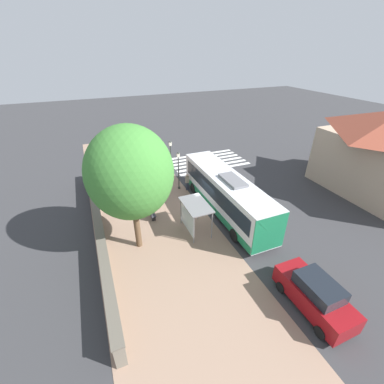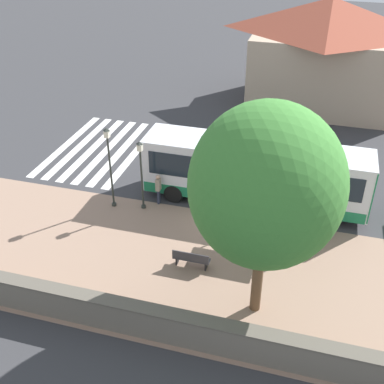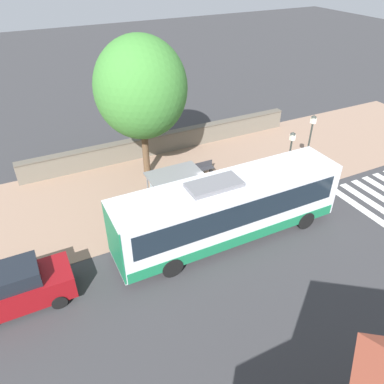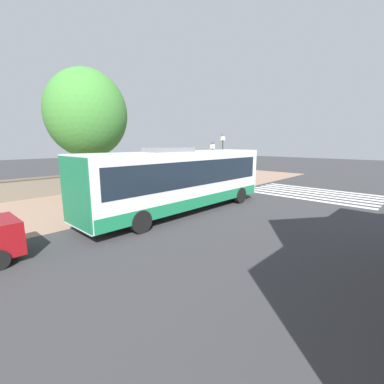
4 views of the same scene
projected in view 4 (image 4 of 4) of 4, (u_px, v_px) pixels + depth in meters
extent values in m
plane|color=#353538|center=(175.00, 204.00, 16.01)|extent=(120.00, 120.00, 0.00)
cube|color=#937560|center=(133.00, 195.00, 19.04)|extent=(9.00, 44.00, 0.02)
cube|color=silver|center=(300.00, 198.00, 17.81)|extent=(9.00, 0.50, 0.01)
cube|color=silver|center=(305.00, 196.00, 18.49)|extent=(9.00, 0.50, 0.01)
cube|color=silver|center=(309.00, 194.00, 19.17)|extent=(9.00, 0.50, 0.01)
cube|color=silver|center=(314.00, 193.00, 19.85)|extent=(9.00, 0.50, 0.01)
cube|color=silver|center=(318.00, 191.00, 20.53)|extent=(9.00, 0.50, 0.01)
cube|color=silver|center=(322.00, 189.00, 21.21)|extent=(9.00, 0.50, 0.01)
cube|color=#6B6356|center=(105.00, 180.00, 21.64)|extent=(0.50, 20.00, 1.34)
cube|color=#5B5449|center=(105.00, 172.00, 21.51)|extent=(0.60, 20.00, 0.08)
cube|color=silver|center=(182.00, 178.00, 13.94)|extent=(2.48, 11.57, 2.88)
cube|color=black|center=(182.00, 171.00, 13.87)|extent=(2.52, 10.65, 1.27)
cube|color=#197247|center=(182.00, 199.00, 14.15)|extent=(2.52, 11.34, 0.58)
cube|color=#197247|center=(75.00, 193.00, 9.82)|extent=(2.52, 0.06, 2.76)
cube|color=black|center=(240.00, 154.00, 17.84)|extent=(1.86, 0.08, 0.40)
cube|color=slate|center=(169.00, 150.00, 13.03)|extent=(1.24, 2.55, 0.22)
cylinder|color=black|center=(212.00, 191.00, 17.88)|extent=(0.30, 1.00, 1.00)
cylinder|color=black|center=(240.00, 195.00, 16.32)|extent=(0.30, 1.00, 1.00)
cylinder|color=black|center=(112.00, 212.00, 12.41)|extent=(0.30, 1.00, 1.00)
cylinder|color=black|center=(141.00, 222.00, 10.85)|extent=(0.30, 1.00, 1.00)
cylinder|color=slate|center=(113.00, 192.00, 13.89)|extent=(0.08, 0.08, 2.32)
cylinder|color=slate|center=(151.00, 186.00, 15.75)|extent=(0.08, 0.08, 2.32)
cylinder|color=slate|center=(100.00, 189.00, 14.84)|extent=(0.08, 0.08, 2.32)
cylinder|color=slate|center=(137.00, 184.00, 16.70)|extent=(0.08, 0.08, 2.32)
cube|color=slate|center=(125.00, 167.00, 15.07)|extent=(1.72, 2.90, 0.08)
cube|color=silver|center=(120.00, 184.00, 15.74)|extent=(0.03, 2.34, 1.86)
cylinder|color=#2D3347|center=(212.00, 190.00, 18.71)|extent=(0.12, 0.12, 0.84)
cylinder|color=#2D3347|center=(214.00, 190.00, 18.60)|extent=(0.12, 0.12, 0.84)
cube|color=gray|center=(213.00, 180.00, 18.51)|extent=(0.34, 0.22, 0.68)
sphere|color=tan|center=(213.00, 173.00, 18.43)|extent=(0.23, 0.23, 0.23)
cube|color=#333338|center=(143.00, 188.00, 19.42)|extent=(0.40, 1.65, 0.06)
cube|color=#333338|center=(141.00, 184.00, 19.50)|extent=(0.04, 1.65, 0.40)
cube|color=black|center=(135.00, 192.00, 18.99)|extent=(0.32, 0.06, 0.45)
cube|color=black|center=(150.00, 189.00, 19.94)|extent=(0.32, 0.06, 0.45)
cylinder|color=#2D332D|center=(222.00, 189.00, 20.88)|extent=(0.24, 0.24, 0.16)
cylinder|color=#2D332D|center=(222.00, 166.00, 20.53)|extent=(0.10, 0.10, 3.99)
cube|color=silver|center=(223.00, 138.00, 20.12)|extent=(0.24, 0.24, 0.35)
pyramid|color=#2D332D|center=(223.00, 135.00, 20.07)|extent=(0.28, 0.28, 0.14)
cylinder|color=#2D332D|center=(212.00, 192.00, 19.60)|extent=(0.24, 0.24, 0.16)
cylinder|color=#2D332D|center=(212.00, 171.00, 19.30)|extent=(0.10, 0.10, 3.37)
cube|color=silver|center=(212.00, 146.00, 18.95)|extent=(0.24, 0.24, 0.35)
pyramid|color=#2D332D|center=(213.00, 143.00, 18.91)|extent=(0.28, 0.28, 0.14)
cylinder|color=brown|center=(91.00, 167.00, 18.04)|extent=(0.42, 0.42, 4.24)
ellipsoid|color=#3D7F33|center=(87.00, 114.00, 17.37)|extent=(5.35, 5.35, 5.88)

